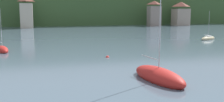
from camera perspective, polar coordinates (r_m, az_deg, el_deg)
name	(u,v)px	position (r m, az deg, el deg)	size (l,w,h in m)	color
wooded_hillside	(58,9)	(136.42, -11.10, 8.59)	(352.00, 68.49, 34.61)	#38562D
shore_building_west	(27,13)	(90.99, -17.30, 7.51)	(3.94, 4.97, 9.56)	#BCB29E
shore_building_westcentral	(154,14)	(98.47, 8.72, 7.63)	(4.28, 3.81, 8.71)	gray
shore_building_central	(181,14)	(103.79, 14.06, 7.46)	(5.42, 5.22, 8.48)	gray
sailboat_mid_2	(159,76)	(23.70, 9.64, -5.20)	(3.27, 6.93, 9.44)	red
sailboat_far_3	(208,38)	(57.31, 19.30, 2.48)	(4.37, 3.00, 5.83)	#CCBC8E
sailboat_far_7	(2,50)	(41.93, -21.77, 0.24)	(2.60, 4.66, 6.41)	red
mooring_buoy_mid	(107,57)	(34.42, -0.94, -1.32)	(0.43, 0.43, 0.43)	red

